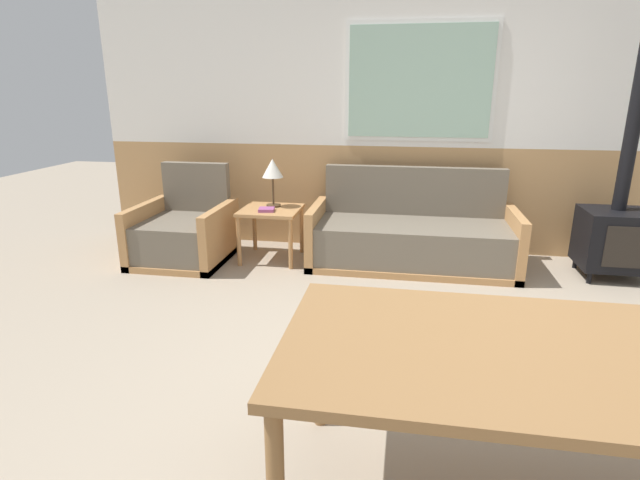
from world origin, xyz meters
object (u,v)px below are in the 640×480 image
object	(u,v)px
couch	(412,238)
table_lamp	(273,170)
wood_stove	(619,221)
side_table	(271,216)
armchair	(184,234)
dining_table	(581,368)

from	to	relation	value
couch	table_lamp	xyz separation A→B (m)	(-1.34, 0.03, 0.60)
wood_stove	couch	bearing A→B (deg)	179.34
side_table	armchair	bearing A→B (deg)	-168.63
couch	armchair	xyz separation A→B (m)	(-2.17, -0.23, -0.00)
side_table	table_lamp	distance (m)	0.44
side_table	table_lamp	xyz separation A→B (m)	(0.00, 0.10, 0.43)
side_table	dining_table	xyz separation A→B (m)	(1.91, -2.83, 0.24)
table_lamp	wood_stove	size ratio (longest dim) A/B	0.20
armchair	table_lamp	bearing A→B (deg)	15.13
armchair	side_table	size ratio (longest dim) A/B	1.62
couch	side_table	xyz separation A→B (m)	(-1.34, -0.06, 0.17)
couch	dining_table	distance (m)	2.97
side_table	table_lamp	size ratio (longest dim) A/B	1.20
couch	dining_table	xyz separation A→B (m)	(0.56, -2.89, 0.40)
couch	armchair	distance (m)	2.18
table_lamp	wood_stove	distance (m)	3.11
dining_table	wood_stove	size ratio (longest dim) A/B	0.90
armchair	dining_table	world-z (taller)	armchair
table_lamp	dining_table	xyz separation A→B (m)	(1.90, -2.92, -0.20)
side_table	wood_stove	bearing A→B (deg)	0.80
couch	wood_stove	bearing A→B (deg)	-0.66
armchair	side_table	world-z (taller)	armchair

